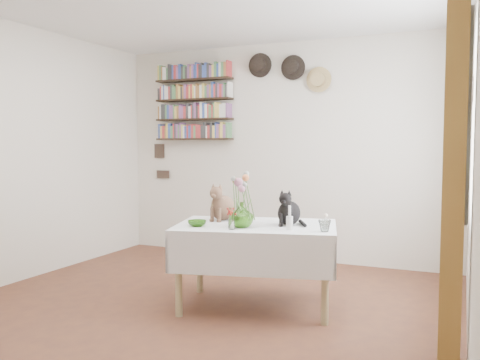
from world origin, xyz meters
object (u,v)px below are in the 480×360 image
at_px(dining_table, 256,245).
at_px(tabby_cat, 223,201).
at_px(flower_vase, 242,215).
at_px(bookshelf_unit, 194,103).
at_px(black_cat, 289,207).

distance_m(dining_table, tabby_cat, 0.50).
bearing_deg(dining_table, flower_vase, -106.17).
bearing_deg(tabby_cat, dining_table, -16.23).
xyz_separation_m(tabby_cat, bookshelf_unit, (-1.16, 1.58, 1.00)).
relative_size(dining_table, black_cat, 4.85).
bearing_deg(dining_table, bookshelf_unit, 131.75).
xyz_separation_m(dining_table, bookshelf_unit, (-1.51, 1.70, 1.33)).
height_order(black_cat, bookshelf_unit, bookshelf_unit).
relative_size(tabby_cat, black_cat, 1.10).
bearing_deg(dining_table, tabby_cat, 161.67).
bearing_deg(flower_vase, tabby_cat, 136.09).
relative_size(tabby_cat, flower_vase, 1.65).
height_order(black_cat, flower_vase, black_cat).
bearing_deg(flower_vase, black_cat, 42.01).
relative_size(flower_vase, bookshelf_unit, 0.20).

